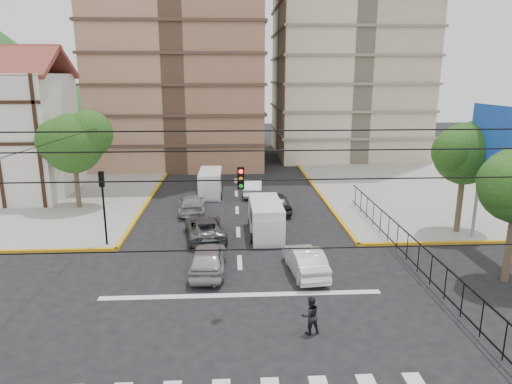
{
  "coord_description": "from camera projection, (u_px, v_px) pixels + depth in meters",
  "views": [
    {
      "loc": [
        -0.36,
        -18.01,
        9.79
      ],
      "look_at": [
        0.87,
        4.74,
        4.0
      ],
      "focal_mm": 32.0,
      "sensor_mm": 36.0,
      "label": 1
    }
  ],
  "objects": [
    {
      "name": "ground",
      "position": [
        242.0,
        308.0,
        19.86
      ],
      "size": [
        160.0,
        160.0,
        0.0
      ],
      "primitive_type": "plane",
      "color": "black",
      "rests_on": "ground"
    },
    {
      "name": "sidewalk_ne",
      "position": [
        463.0,
        190.0,
        40.24
      ],
      "size": [
        26.0,
        26.0,
        0.15
      ],
      "primitive_type": "cube",
      "color": "gray",
      "rests_on": "ground"
    },
    {
      "name": "stop_line",
      "position": [
        241.0,
        295.0,
        21.02
      ],
      "size": [
        13.0,
        0.4,
        0.01
      ],
      "primitive_type": "cube",
      "color": "silver",
      "rests_on": "ground"
    },
    {
      "name": "tudor_building",
      "position": [
        1.0,
        134.0,
        36.93
      ],
      "size": [
        10.8,
        8.05,
        12.23
      ],
      "color": "silver",
      "rests_on": "ground"
    },
    {
      "name": "park_fence",
      "position": [
        406.0,
        263.0,
        24.69
      ],
      "size": [
        0.1,
        22.5,
        1.66
      ],
      "primitive_type": null,
      "color": "black",
      "rests_on": "ground"
    },
    {
      "name": "billboard",
      "position": [
        502.0,
        148.0,
        24.95
      ],
      "size": [
        0.36,
        6.2,
        8.1
      ],
      "color": "slate",
      "rests_on": "ground"
    },
    {
      "name": "tree_park_c",
      "position": [
        467.0,
        151.0,
        28.01
      ],
      "size": [
        4.65,
        3.8,
        7.25
      ],
      "color": "#473828",
      "rests_on": "ground"
    },
    {
      "name": "tree_tudor",
      "position": [
        74.0,
        141.0,
        33.45
      ],
      "size": [
        5.39,
        4.4,
        7.43
      ],
      "color": "#473828",
      "rests_on": "ground"
    },
    {
      "name": "traffic_light_nw",
      "position": [
        103.0,
        196.0,
        26.24
      ],
      "size": [
        0.28,
        0.22,
        4.4
      ],
      "color": "black",
      "rests_on": "ground"
    },
    {
      "name": "traffic_light_hanging",
      "position": [
        242.0,
        187.0,
        16.44
      ],
      "size": [
        18.0,
        9.12,
        0.92
      ],
      "color": "black",
      "rests_on": "ground"
    },
    {
      "name": "van_right_lane",
      "position": [
        266.0,
        220.0,
        28.51
      ],
      "size": [
        2.05,
        4.86,
        2.17
      ],
      "rotation": [
        0.0,
        0.0,
        0.02
      ],
      "color": "silver",
      "rests_on": "ground"
    },
    {
      "name": "van_left_lane",
      "position": [
        210.0,
        184.0,
        38.3
      ],
      "size": [
        1.97,
        4.63,
        2.08
      ],
      "rotation": [
        0.0,
        0.0,
        -0.01
      ],
      "color": "silver",
      "rests_on": "ground"
    },
    {
      "name": "car_silver_front_left",
      "position": [
        208.0,
        258.0,
        23.32
      ],
      "size": [
        1.92,
        4.48,
        1.51
      ],
      "primitive_type": "imported",
      "rotation": [
        0.0,
        0.0,
        3.11
      ],
      "color": "#ABAAAF",
      "rests_on": "ground"
    },
    {
      "name": "car_white_front_right",
      "position": [
        305.0,
        261.0,
        23.16
      ],
      "size": [
        1.9,
        4.4,
        1.41
      ],
      "primitive_type": "imported",
      "rotation": [
        0.0,
        0.0,
        3.24
      ],
      "color": "white",
      "rests_on": "ground"
    },
    {
      "name": "car_grey_mid_left",
      "position": [
        205.0,
        227.0,
        28.31
      ],
      "size": [
        2.99,
        5.19,
        1.36
      ],
      "primitive_type": "imported",
      "rotation": [
        0.0,
        0.0,
        3.3
      ],
      "color": "#56585D",
      "rests_on": "ground"
    },
    {
      "name": "car_silver_rear_left",
      "position": [
        192.0,
        204.0,
        33.7
      ],
      "size": [
        2.15,
        4.66,
        1.32
      ],
      "primitive_type": "imported",
      "rotation": [
        0.0,
        0.0,
        3.21
      ],
      "color": "#B2B1B6",
      "rests_on": "ground"
    },
    {
      "name": "car_darkgrey_mid_right",
      "position": [
        276.0,
        202.0,
        33.77
      ],
      "size": [
        2.18,
        4.49,
        1.48
      ],
      "primitive_type": "imported",
      "rotation": [
        0.0,
        0.0,
        3.24
      ],
      "color": "#29292B",
      "rests_on": "ground"
    },
    {
      "name": "car_white_rear_right",
      "position": [
        253.0,
        187.0,
        38.52
      ],
      "size": [
        1.75,
        4.31,
        1.39
      ],
      "primitive_type": "imported",
      "rotation": [
        0.0,
        0.0,
        3.07
      ],
      "color": "white",
      "rests_on": "ground"
    },
    {
      "name": "pedestrian_crosswalk",
      "position": [
        310.0,
        315.0,
        17.73
      ],
      "size": [
        0.88,
        0.76,
        1.55
      ],
      "primitive_type": "imported",
      "rotation": [
        0.0,
        0.0,
        3.4
      ],
      "color": "black",
      "rests_on": "ground"
    }
  ]
}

